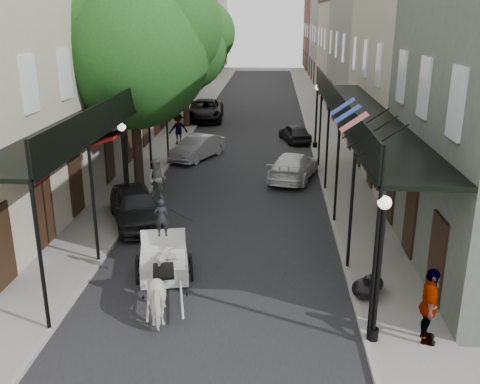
# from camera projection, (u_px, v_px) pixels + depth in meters

# --- Properties ---
(ground) EXTENTS (140.00, 140.00, 0.00)m
(ground) POSITION_uv_depth(u_px,v_px,m) (215.00, 297.00, 15.24)
(ground) COLOR gray
(ground) RESTS_ON ground
(road) EXTENTS (8.00, 90.00, 0.01)m
(road) POSITION_uv_depth(u_px,v_px,m) (248.00, 141.00, 34.18)
(road) COLOR black
(road) RESTS_ON ground
(sidewalk_left) EXTENTS (2.20, 90.00, 0.12)m
(sidewalk_left) POSITION_uv_depth(u_px,v_px,m) (171.00, 139.00, 34.46)
(sidewalk_left) COLOR gray
(sidewalk_left) RESTS_ON ground
(sidewalk_right) EXTENTS (2.20, 90.00, 0.12)m
(sidewalk_right) POSITION_uv_depth(u_px,v_px,m) (327.00, 141.00, 33.87)
(sidewalk_right) COLOR gray
(sidewalk_right) RESTS_ON ground
(building_row_left) EXTENTS (5.00, 80.00, 10.50)m
(building_row_left) POSITION_uv_depth(u_px,v_px,m) (147.00, 47.00, 42.51)
(building_row_left) COLOR #ADA08A
(building_row_left) RESTS_ON ground
(building_row_right) EXTENTS (5.00, 80.00, 10.50)m
(building_row_right) POSITION_uv_depth(u_px,v_px,m) (365.00, 47.00, 41.49)
(building_row_right) COLOR gray
(building_row_right) RESTS_ON ground
(gallery_left) EXTENTS (2.20, 18.05, 4.88)m
(gallery_left) POSITION_uv_depth(u_px,v_px,m) (110.00, 112.00, 20.86)
(gallery_left) COLOR black
(gallery_left) RESTS_ON sidewalk_left
(gallery_right) EXTENTS (2.20, 18.05, 4.88)m
(gallery_right) POSITION_uv_depth(u_px,v_px,m) (358.00, 115.00, 20.29)
(gallery_right) COLOR black
(gallery_right) RESTS_ON sidewalk_right
(tree_near) EXTENTS (7.31, 6.80, 9.63)m
(tree_near) POSITION_uv_depth(u_px,v_px,m) (141.00, 43.00, 23.08)
(tree_near) COLOR #382619
(tree_near) RESTS_ON sidewalk_left
(tree_far) EXTENTS (6.45, 6.00, 8.61)m
(tree_far) POSITION_uv_depth(u_px,v_px,m) (190.00, 43.00, 36.55)
(tree_far) COLOR #382619
(tree_far) RESTS_ON sidewalk_left
(lamppost_right_near) EXTENTS (0.32, 0.32, 3.71)m
(lamppost_right_near) POSITION_uv_depth(u_px,v_px,m) (379.00, 268.00, 12.46)
(lamppost_right_near) COLOR black
(lamppost_right_near) RESTS_ON sidewalk_right
(lamppost_left) EXTENTS (0.32, 0.32, 3.71)m
(lamppost_left) POSITION_uv_depth(u_px,v_px,m) (125.00, 168.00, 20.52)
(lamppost_left) COLOR black
(lamppost_left) RESTS_ON sidewalk_left
(lamppost_right_far) EXTENTS (0.32, 0.32, 3.71)m
(lamppost_right_far) POSITION_uv_depth(u_px,v_px,m) (316.00, 115.00, 31.40)
(lamppost_right_far) COLOR black
(lamppost_right_far) RESTS_ON sidewalk_right
(horse) EXTENTS (1.27, 2.09, 1.64)m
(horse) POSITION_uv_depth(u_px,v_px,m) (164.00, 287.00, 14.11)
(horse) COLOR white
(horse) RESTS_ON ground
(carriage) EXTENTS (1.97, 2.65, 2.75)m
(carriage) POSITION_uv_depth(u_px,v_px,m) (163.00, 240.00, 16.44)
(carriage) COLOR black
(carriage) RESTS_ON ground
(pedestrian_walking) EXTENTS (1.01, 0.87, 1.78)m
(pedestrian_walking) POSITION_uv_depth(u_px,v_px,m) (157.00, 179.00, 23.18)
(pedestrian_walking) COLOR #ADADA3
(pedestrian_walking) RESTS_ON ground
(pedestrian_sidewalk_left) EXTENTS (1.40, 1.18, 1.88)m
(pedestrian_sidewalk_left) POSITION_uv_depth(u_px,v_px,m) (178.00, 129.00, 32.51)
(pedestrian_sidewalk_left) COLOR gray
(pedestrian_sidewalk_left) RESTS_ON sidewalk_left
(pedestrian_sidewalk_right) EXTENTS (0.70, 1.21, 1.93)m
(pedestrian_sidewalk_right) POSITION_uv_depth(u_px,v_px,m) (429.00, 306.00, 12.69)
(pedestrian_sidewalk_right) COLOR gray
(pedestrian_sidewalk_right) RESTS_ON sidewalk_right
(car_left_near) EXTENTS (3.21, 4.57, 1.45)m
(car_left_near) POSITION_uv_depth(u_px,v_px,m) (136.00, 206.00, 20.37)
(car_left_near) COLOR black
(car_left_near) RESTS_ON ground
(car_left_mid) EXTENTS (2.90, 4.17, 1.30)m
(car_left_mid) POSITION_uv_depth(u_px,v_px,m) (198.00, 147.00, 29.68)
(car_left_mid) COLOR #A1A1A6
(car_left_mid) RESTS_ON ground
(car_left_far) EXTENTS (2.90, 5.74, 1.56)m
(car_left_far) POSITION_uv_depth(u_px,v_px,m) (205.00, 110.00, 40.55)
(car_left_far) COLOR black
(car_left_far) RESTS_ON ground
(car_right_near) EXTENTS (2.89, 4.80, 1.30)m
(car_right_near) POSITION_uv_depth(u_px,v_px,m) (293.00, 166.00, 26.02)
(car_right_near) COLOR silver
(car_right_near) RESTS_ON ground
(car_right_far) EXTENTS (2.23, 3.69, 1.18)m
(car_right_far) POSITION_uv_depth(u_px,v_px,m) (295.00, 133.00, 33.71)
(car_right_far) COLOR black
(car_right_far) RESTS_ON ground
(trash_bags) EXTENTS (0.96, 1.11, 0.60)m
(trash_bags) POSITION_uv_depth(u_px,v_px,m) (368.00, 287.00, 15.00)
(trash_bags) COLOR black
(trash_bags) RESTS_ON sidewalk_right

